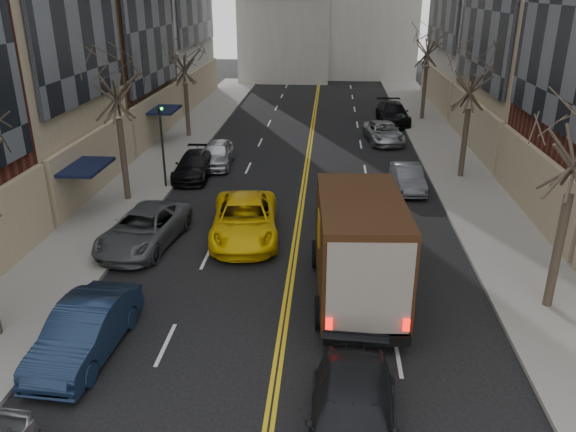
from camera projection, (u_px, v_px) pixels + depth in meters
The scene contains 18 objects.
sidewalk_left at pixel (163, 160), 34.97m from camera, with size 4.00×66.00×0.15m, color slate.
sidewalk_right at pixel (456, 166), 33.73m from camera, with size 4.00×66.00×0.15m, color slate.
tree_lf_mid at pixel (113, 68), 26.02m from camera, with size 3.20×3.20×8.91m.
tree_lf_far at pixel (183, 51), 38.24m from camera, with size 3.20×3.20×8.12m.
tree_rt_mid at pixel (473, 67), 29.59m from camera, with size 3.20×3.20×8.32m.
tree_rt_far at pixel (429, 34), 43.21m from camera, with size 3.20×3.20×9.11m.
traffic_signal at pixel (162, 138), 29.20m from camera, with size 0.29×0.26×4.70m.
ups_truck at pixel (357, 247), 18.96m from camera, with size 3.22×7.23×3.88m.
observer_sedan at pixel (352, 420), 13.05m from camera, with size 2.42×5.31×1.51m.
taxi at pixel (245, 220), 24.09m from camera, with size 2.76×5.98×1.66m, color yellow.
pedestrian at pixel (321, 201), 25.86m from camera, with size 0.68×0.45×1.87m, color black.
parked_lf_b at pixel (85, 331), 16.38m from camera, with size 1.67×4.80×1.58m, color #101D33.
parked_lf_c at pixel (144, 229), 23.36m from camera, with size 2.51×5.44×1.51m, color #4A4E52.
parked_lf_d at pixel (194, 165), 31.87m from camera, with size 1.93×4.75×1.38m, color black.
parked_lf_e at pixel (217, 154), 33.84m from camera, with size 1.79×4.45×1.52m, color #B9BBC1.
parked_rt_a at pixel (408, 178), 29.85m from camera, with size 1.40×4.02×1.32m, color #4C4E53.
parked_rt_b at pixel (384, 132), 39.07m from camera, with size 2.28×4.94×1.37m, color #9DA0A4.
parked_rt_c at pixel (393, 113), 44.48m from camera, with size 2.24×5.51×1.60m, color black.
Camera 1 is at (1.29, -6.01, 10.11)m, focal length 35.00 mm.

